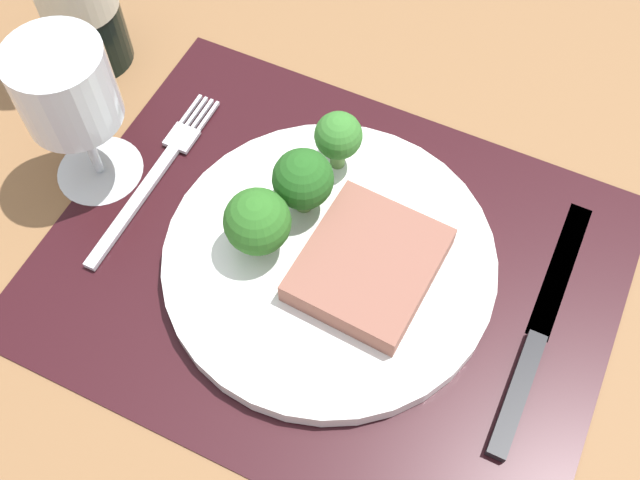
{
  "coord_description": "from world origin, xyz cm",
  "views": [
    {
      "loc": [
        11.26,
        -25.45,
        51.91
      ],
      "look_at": [
        -1.25,
        0.92,
        1.9
      ],
      "focal_mm": 41.45,
      "sensor_mm": 36.0,
      "label": 1
    }
  ],
  "objects_px": {
    "plate": "(329,260)",
    "knife": "(535,342)",
    "fork": "(155,175)",
    "steak": "(366,269)",
    "wine_glass": "(65,97)"
  },
  "relations": [
    {
      "from": "steak",
      "to": "knife",
      "type": "xyz_separation_m",
      "value": [
        0.13,
        0.01,
        -0.02
      ]
    },
    {
      "from": "wine_glass",
      "to": "plate",
      "type": "bearing_deg",
      "value": 0.69
    },
    {
      "from": "steak",
      "to": "wine_glass",
      "type": "xyz_separation_m",
      "value": [
        -0.25,
        0.0,
        0.07
      ]
    },
    {
      "from": "fork",
      "to": "knife",
      "type": "height_order",
      "value": "knife"
    },
    {
      "from": "steak",
      "to": "knife",
      "type": "relative_size",
      "value": 0.47
    },
    {
      "from": "plate",
      "to": "fork",
      "type": "bearing_deg",
      "value": 175.22
    },
    {
      "from": "steak",
      "to": "fork",
      "type": "relative_size",
      "value": 0.57
    },
    {
      "from": "plate",
      "to": "knife",
      "type": "relative_size",
      "value": 1.13
    },
    {
      "from": "plate",
      "to": "knife",
      "type": "bearing_deg",
      "value": 1.82
    },
    {
      "from": "knife",
      "to": "fork",
      "type": "bearing_deg",
      "value": 177.67
    },
    {
      "from": "plate",
      "to": "wine_glass",
      "type": "height_order",
      "value": "wine_glass"
    },
    {
      "from": "plate",
      "to": "wine_glass",
      "type": "distance_m",
      "value": 0.23
    },
    {
      "from": "steak",
      "to": "wine_glass",
      "type": "height_order",
      "value": "wine_glass"
    },
    {
      "from": "knife",
      "to": "wine_glass",
      "type": "relative_size",
      "value": 1.64
    },
    {
      "from": "plate",
      "to": "steak",
      "type": "relative_size",
      "value": 2.4
    }
  ]
}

